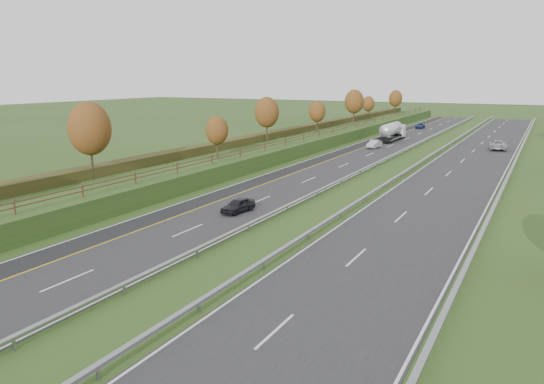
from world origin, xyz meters
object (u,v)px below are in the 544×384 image
at_px(car_dark_near, 238,205).
at_px(car_silver_mid, 374,144).
at_px(car_small_far, 420,126).
at_px(car_oncoming, 498,145).
at_px(road_tanker, 392,131).

height_order(car_dark_near, car_silver_mid, car_silver_mid).
relative_size(car_small_far, car_oncoming, 0.76).
height_order(car_silver_mid, car_small_far, car_silver_mid).
xyz_separation_m(car_dark_near, car_oncoming, (16.86, 56.58, 0.18)).
xyz_separation_m(car_silver_mid, car_oncoming, (19.06, 7.62, 0.14)).
relative_size(road_tanker, car_oncoming, 1.91).
relative_size(road_tanker, car_small_far, 2.53).
distance_m(road_tanker, car_dark_near, 61.29).
distance_m(car_silver_mid, car_oncoming, 20.53).
bearing_deg(car_oncoming, road_tanker, -20.02).
bearing_deg(car_silver_mid, road_tanker, 95.59).
xyz_separation_m(car_small_far, car_oncoming, (19.90, -32.34, 0.17)).
distance_m(car_silver_mid, car_small_far, 39.97).
distance_m(road_tanker, car_silver_mid, 12.33).
distance_m(car_small_far, car_oncoming, 37.97).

